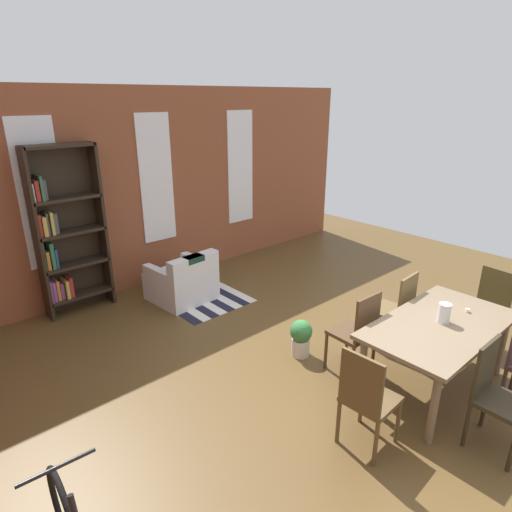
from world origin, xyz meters
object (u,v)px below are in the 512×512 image
object	(u,v)px
dining_chair_head_left	(366,397)
dining_chair_far_left	(357,330)
dining_chair_near_left	(495,393)
potted_plant_by_shelf	(301,337)
dining_chair_far_right	(397,308)
dining_chair_head_right	(488,307)
vase_on_table	(444,313)
armchair_white	(183,282)
bookshelf_tall	(65,234)
dining_table	(440,331)

from	to	relation	value
dining_chair_head_left	dining_chair_far_left	bearing A→B (deg)	39.68
dining_chair_head_left	dining_chair_near_left	xyz separation A→B (m)	(0.84, -0.68, 0.00)
dining_chair_near_left	potted_plant_by_shelf	bearing A→B (deg)	95.43
dining_chair_head_left	dining_chair_far_left	world-z (taller)	same
dining_chair_far_right	dining_chair_near_left	bearing A→B (deg)	-118.92
dining_chair_far_left	dining_chair_far_right	xyz separation A→B (m)	(0.76, 0.00, 0.00)
dining_chair_head_right	dining_chair_far_left	distance (m)	1.74
vase_on_table	dining_chair_near_left	distance (m)	0.87
dining_chair_far_right	armchair_white	world-z (taller)	dining_chair_far_right
bookshelf_tall	armchair_white	bearing A→B (deg)	-28.98
dining_chair_head_right	dining_chair_far_left	size ratio (longest dim) A/B	1.00
dining_chair_near_left	bookshelf_tall	xyz separation A→B (m)	(-1.69, 4.86, 0.60)
vase_on_table	dining_chair_far_right	xyz separation A→B (m)	(0.35, 0.69, -0.33)
dining_table	dining_chair_far_left	size ratio (longest dim) A/B	1.77
dining_chair_head_right	dining_chair_near_left	distance (m)	1.73
dining_chair_head_right	armchair_white	xyz separation A→B (m)	(-1.98, 3.45, -0.23)
dining_chair_head_right	armchair_white	distance (m)	3.99
armchair_white	potted_plant_by_shelf	size ratio (longest dim) A/B	1.96
dining_chair_head_right	potted_plant_by_shelf	world-z (taller)	dining_chair_head_right
vase_on_table	dining_chair_near_left	xyz separation A→B (m)	(-0.41, -0.69, -0.33)
dining_chair_far_right	bookshelf_tall	bearing A→B (deg)	125.18
dining_table	dining_chair_near_left	distance (m)	0.80
dining_table	dining_chair_head_right	bearing A→B (deg)	-0.32
vase_on_table	potted_plant_by_shelf	distance (m)	1.56
dining_chair_head_left	potted_plant_by_shelf	world-z (taller)	dining_chair_head_left
dining_chair_head_left	vase_on_table	bearing A→B (deg)	0.17
vase_on_table	potted_plant_by_shelf	size ratio (longest dim) A/B	0.45
potted_plant_by_shelf	dining_chair_far_left	bearing A→B (deg)	-73.22
vase_on_table	dining_chair_head_right	xyz separation A→B (m)	(1.18, -0.01, -0.33)
dining_chair_head_right	dining_chair_far_right	xyz separation A→B (m)	(-0.83, 0.69, 0.00)
dining_chair_far_left	dining_chair_far_right	distance (m)	0.76
dining_chair_head_left	bookshelf_tall	size ratio (longest dim) A/B	0.42
dining_chair_near_left	dining_chair_far_right	world-z (taller)	same
dining_chair_near_left	armchair_white	bearing A→B (deg)	95.40
dining_chair_far_left	bookshelf_tall	world-z (taller)	bookshelf_tall
vase_on_table	dining_chair_far_right	distance (m)	0.84
dining_chair_far_right	dining_chair_head_right	bearing A→B (deg)	-39.88
dining_chair_far_left	dining_chair_near_left	size ratio (longest dim) A/B	1.00
potted_plant_by_shelf	dining_chair_head_left	bearing A→B (deg)	-116.34
dining_chair_far_left	armchair_white	xyz separation A→B (m)	(-0.39, 2.76, -0.23)
dining_table	armchair_white	bearing A→B (deg)	102.55
potted_plant_by_shelf	dining_chair_head_right	bearing A→B (deg)	-36.37
dining_table	vase_on_table	size ratio (longest dim) A/B	8.56
dining_chair_far_right	armchair_white	size ratio (longest dim) A/B	1.10
vase_on_table	dining_chair_head_right	world-z (taller)	dining_chair_head_right
dining_table	dining_chair_far_right	distance (m)	0.80
potted_plant_by_shelf	armchair_white	bearing A→B (deg)	95.36
dining_chair_far_left	bookshelf_tall	xyz separation A→B (m)	(-1.69, 3.48, 0.60)
armchair_white	potted_plant_by_shelf	xyz separation A→B (m)	(0.20, -2.14, -0.04)
dining_chair_far_left	potted_plant_by_shelf	size ratio (longest dim) A/B	2.16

